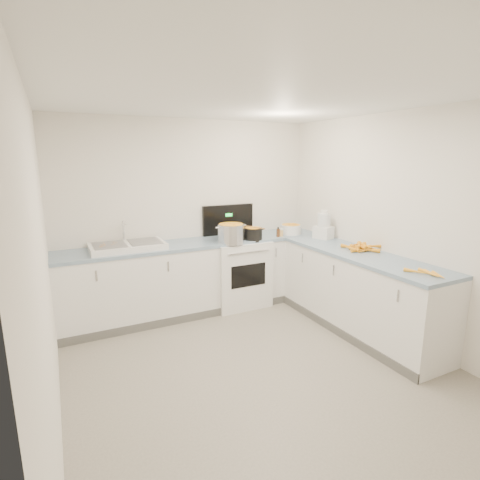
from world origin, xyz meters
name	(u,v)px	position (x,y,z in m)	size (l,w,h in m)	color
floor	(263,372)	(0.00, 0.00, 0.00)	(3.50, 4.00, 0.00)	gray
ceiling	(268,95)	(0.00, 0.00, 2.50)	(3.50, 4.00, 0.00)	silver
wall_back	(190,215)	(0.00, 2.00, 1.25)	(3.50, 2.50, 0.00)	silver
wall_left	(43,271)	(-1.75, 0.00, 1.25)	(4.00, 2.50, 0.00)	silver
wall_right	(404,229)	(1.75, 0.00, 1.25)	(4.00, 2.50, 0.00)	silver
counter_back	(200,276)	(0.00, 1.70, 0.47)	(3.50, 0.62, 0.94)	white
counter_right	(358,292)	(1.45, 0.30, 0.47)	(0.62, 2.20, 0.94)	white
stove	(237,271)	(0.55, 1.69, 0.47)	(0.76, 0.65, 1.36)	white
sink	(128,246)	(-0.90, 1.70, 0.98)	(0.86, 0.52, 0.31)	white
steel_pot	(231,234)	(0.37, 1.51, 1.05)	(0.34, 0.34, 0.25)	silver
black_pot	(253,234)	(0.70, 1.51, 1.01)	(0.25, 0.25, 0.18)	black
wooden_spoon	(253,227)	(0.70, 1.51, 1.11)	(0.02, 0.02, 0.39)	#AD7A47
mixing_bowl	(291,229)	(1.36, 1.58, 1.01)	(0.29, 0.29, 0.13)	white
extract_bottle	(278,233)	(1.09, 1.50, 1.00)	(0.04, 0.04, 0.11)	#593319
spice_jar	(281,233)	(1.14, 1.50, 0.99)	(0.05, 0.05, 0.09)	#E5B266
food_processor	(324,226)	(1.58, 1.14, 1.10)	(0.25, 0.27, 0.38)	white
carrot_pile	(360,247)	(1.53, 0.40, 0.98)	(0.40, 0.44, 0.10)	orange
peeled_carrots	(427,273)	(1.40, -0.59, 0.96)	(0.20, 0.37, 0.04)	#FFA626
peelings	(109,245)	(-1.11, 1.69, 1.02)	(0.25, 0.26, 0.01)	tan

